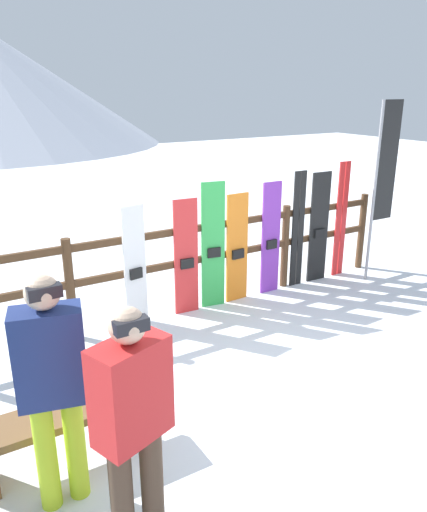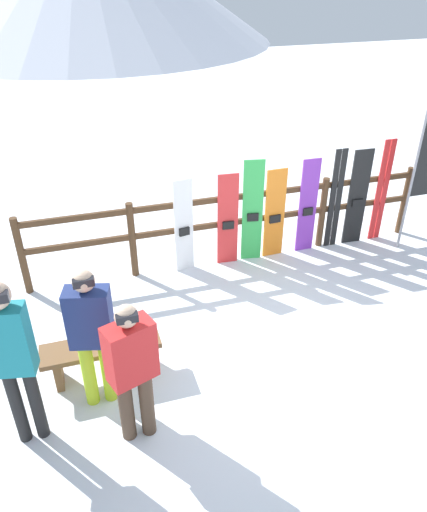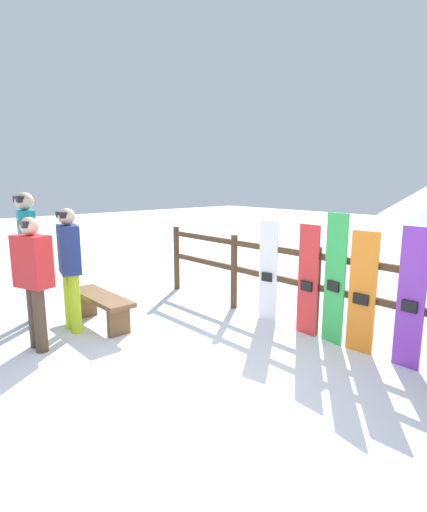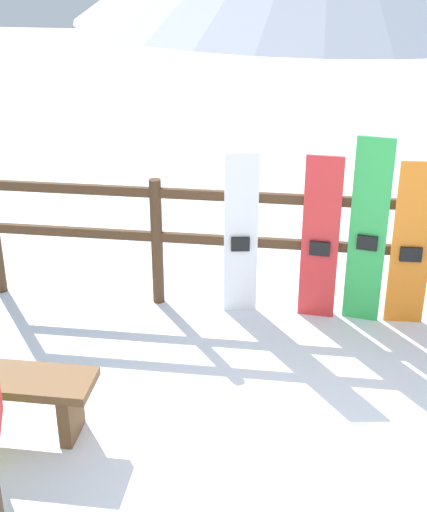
# 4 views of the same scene
# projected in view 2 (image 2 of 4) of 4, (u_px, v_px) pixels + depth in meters

# --- Properties ---
(ground_plane) EXTENTS (40.00, 40.00, 0.00)m
(ground_plane) POSITION_uv_depth(u_px,v_px,m) (290.00, 352.00, 5.81)
(ground_plane) COLOR white
(fence) EXTENTS (5.94, 0.10, 1.13)m
(fence) POSITION_uv_depth(u_px,v_px,m) (232.00, 219.00, 7.21)
(fence) COLOR #4C331E
(fence) RESTS_ON ground
(bench) EXTENTS (1.26, 0.36, 0.43)m
(bench) POSITION_uv_depth(u_px,v_px,m) (102.00, 352.00, 5.36)
(bench) COLOR brown
(bench) RESTS_ON ground
(person_red) EXTENTS (0.48, 0.36, 1.54)m
(person_red) POSITION_uv_depth(u_px,v_px,m) (132.00, 366.00, 4.38)
(person_red) COLOR #4C3828
(person_red) RESTS_ON ground
(person_teal) EXTENTS (0.40, 0.27, 1.78)m
(person_teal) POSITION_uv_depth(u_px,v_px,m) (12.00, 352.00, 4.25)
(person_teal) COLOR black
(person_teal) RESTS_ON ground
(person_navy) EXTENTS (0.46, 0.32, 1.60)m
(person_navy) POSITION_uv_depth(u_px,v_px,m) (91.00, 330.00, 4.72)
(person_navy) COLOR #B7D826
(person_navy) RESTS_ON ground
(snowboard_white) EXTENTS (0.28, 0.09, 1.41)m
(snowboard_white) POSITION_uv_depth(u_px,v_px,m) (184.00, 227.00, 6.97)
(snowboard_white) COLOR white
(snowboard_white) RESTS_ON ground
(snowboard_red) EXTENTS (0.30, 0.07, 1.41)m
(snowboard_red) POSITION_uv_depth(u_px,v_px,m) (228.00, 220.00, 7.13)
(snowboard_red) COLOR red
(snowboard_red) RESTS_ON ground
(snowboard_green) EXTENTS (0.30, 0.09, 1.57)m
(snowboard_green) POSITION_uv_depth(u_px,v_px,m) (252.00, 212.00, 7.18)
(snowboard_green) COLOR green
(snowboard_green) RESTS_ON ground
(snowboard_orange) EXTENTS (0.32, 0.06, 1.39)m
(snowboard_orange) POSITION_uv_depth(u_px,v_px,m) (275.00, 214.00, 7.31)
(snowboard_orange) COLOR orange
(snowboard_orange) RESTS_ON ground
(snowboard_purple) EXTENTS (0.28, 0.06, 1.49)m
(snowboard_purple) POSITION_uv_depth(u_px,v_px,m) (308.00, 207.00, 7.42)
(snowboard_purple) COLOR purple
(snowboard_purple) RESTS_ON ground
(ski_pair_black) EXTENTS (0.19, 0.02, 1.59)m
(ski_pair_black) POSITION_uv_depth(u_px,v_px,m) (335.00, 199.00, 7.51)
(ski_pair_black) COLOR black
(ski_pair_black) RESTS_ON ground
(snowboard_black_stripe) EXTENTS (0.31, 0.06, 1.54)m
(snowboard_black_stripe) POSITION_uv_depth(u_px,v_px,m) (357.00, 198.00, 7.61)
(snowboard_black_stripe) COLOR black
(snowboard_black_stripe) RESTS_ON ground
(ski_pair_red) EXTENTS (0.20, 0.02, 1.65)m
(ski_pair_red) POSITION_uv_depth(u_px,v_px,m) (382.00, 191.00, 7.69)
(ski_pair_red) COLOR red
(ski_pair_red) RESTS_ON ground
(rental_flag) EXTENTS (0.40, 0.04, 2.46)m
(rental_flag) POSITION_uv_depth(u_px,v_px,m) (425.00, 154.00, 7.12)
(rental_flag) COLOR #99999E
(rental_flag) RESTS_ON ground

